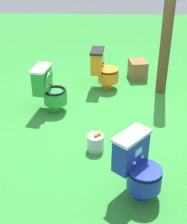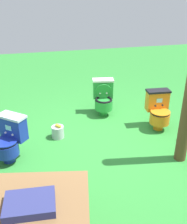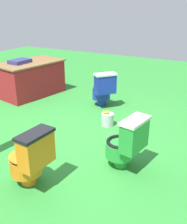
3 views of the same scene
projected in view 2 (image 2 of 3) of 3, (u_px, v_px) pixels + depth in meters
ground at (105, 143)px, 4.66m from camera, size 14.00×14.00×0.00m
toilet_green at (103, 97)px, 5.57m from camera, size 0.48×0.55×0.73m
toilet_blue at (10, 139)px, 4.10m from camera, size 0.62×0.64×0.73m
toilet_orange at (159, 110)px, 5.02m from camera, size 0.45×0.52×0.73m
lemon_bucket at (58, 132)px, 4.79m from camera, size 0.22×0.22×0.28m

